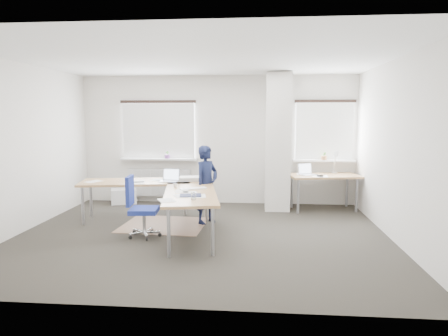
# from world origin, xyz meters

# --- Properties ---
(ground) EXTENTS (6.00, 6.00, 0.00)m
(ground) POSITION_xyz_m (0.00, 0.00, 0.00)
(ground) COLOR black
(ground) RESTS_ON ground
(room_shell) EXTENTS (6.04, 5.04, 2.82)m
(room_shell) POSITION_xyz_m (0.18, 0.45, 1.75)
(room_shell) COLOR beige
(room_shell) RESTS_ON ground
(floor_mat) EXTENTS (1.51, 1.30, 0.01)m
(floor_mat) POSITION_xyz_m (-0.76, 0.55, 0.00)
(floor_mat) COLOR #846148
(floor_mat) RESTS_ON ground
(white_crate) EXTENTS (0.63, 0.54, 0.32)m
(white_crate) POSITION_xyz_m (-2.07, 2.25, 0.16)
(white_crate) COLOR white
(white_crate) RESTS_ON ground
(desk_main) EXTENTS (2.82, 2.63, 0.96)m
(desk_main) POSITION_xyz_m (-0.71, 0.41, 0.69)
(desk_main) COLOR olive
(desk_main) RESTS_ON ground
(desk_side) EXTENTS (1.50, 0.93, 1.22)m
(desk_side) POSITION_xyz_m (2.25, 1.99, 0.69)
(desk_side) COLOR olive
(desk_side) RESTS_ON ground
(task_chair) EXTENTS (0.54, 0.53, 0.99)m
(task_chair) POSITION_xyz_m (-0.94, -0.16, 0.28)
(task_chair) COLOR navy
(task_chair) RESTS_ON ground
(person) EXTENTS (0.57, 0.61, 1.41)m
(person) POSITION_xyz_m (-0.02, 0.77, 0.70)
(person) COLOR black
(person) RESTS_ON ground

